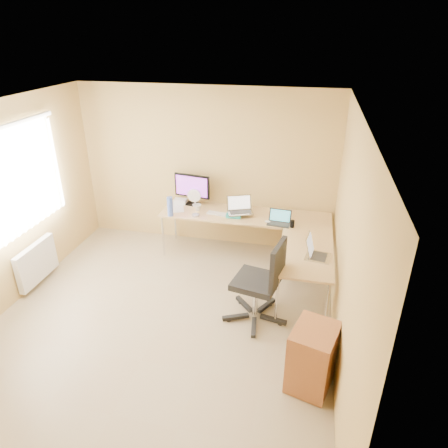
% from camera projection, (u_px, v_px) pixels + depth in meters
% --- Properties ---
extents(floor, '(4.50, 4.50, 0.00)m').
position_uv_depth(floor, '(163.00, 320.00, 5.15)').
color(floor, '#9E8A69').
rests_on(floor, ground).
extents(ceiling, '(4.50, 4.50, 0.00)m').
position_uv_depth(ceiling, '(146.00, 113.00, 4.01)').
color(ceiling, white).
rests_on(ceiling, ground).
extents(wall_back, '(4.50, 0.00, 4.50)m').
position_uv_depth(wall_back, '(206.00, 168.00, 6.56)').
color(wall_back, tan).
rests_on(wall_back, ground).
extents(wall_front, '(4.50, 0.00, 4.50)m').
position_uv_depth(wall_front, '(29.00, 382.00, 2.61)').
color(wall_front, tan).
rests_on(wall_front, ground).
extents(wall_right, '(0.00, 4.50, 4.50)m').
position_uv_depth(wall_right, '(347.00, 249.00, 4.18)').
color(wall_right, tan).
rests_on(wall_right, ground).
extents(desk_main, '(2.65, 0.70, 0.73)m').
position_uv_depth(desk_main, '(245.00, 235.00, 6.48)').
color(desk_main, tan).
rests_on(desk_main, ground).
extents(desk_return, '(0.70, 1.30, 0.73)m').
position_uv_depth(desk_return, '(304.00, 276.00, 5.41)').
color(desk_return, tan).
rests_on(desk_return, ground).
extents(monitor, '(0.63, 0.29, 0.52)m').
position_uv_depth(monitor, '(192.00, 190.00, 6.55)').
color(monitor, black).
rests_on(monitor, desk_main).
extents(book_stack, '(0.25, 0.32, 0.05)m').
position_uv_depth(book_stack, '(234.00, 213.00, 6.29)').
color(book_stack, teal).
rests_on(book_stack, desk_main).
extents(laptop_center, '(0.47, 0.42, 0.25)m').
position_uv_depth(laptop_center, '(240.00, 205.00, 6.19)').
color(laptop_center, '#A9A9A9').
rests_on(laptop_center, desk_main).
extents(laptop_black, '(0.35, 0.28, 0.21)m').
position_uv_depth(laptop_black, '(279.00, 218.00, 5.96)').
color(laptop_black, black).
rests_on(laptop_black, desk_main).
extents(keyboard, '(0.42, 0.16, 0.02)m').
position_uv_depth(keyboard, '(220.00, 214.00, 6.30)').
color(keyboard, silver).
rests_on(keyboard, desk_main).
extents(mouse, '(0.09, 0.07, 0.03)m').
position_uv_depth(mouse, '(268.00, 222.00, 6.04)').
color(mouse, white).
rests_on(mouse, desk_main).
extents(mug, '(0.12, 0.12, 0.10)m').
position_uv_depth(mug, '(198.00, 207.00, 6.43)').
color(mug, silver).
rests_on(mug, desk_main).
extents(cd_stack, '(0.15, 0.15, 0.03)m').
position_uv_depth(cd_stack, '(196.00, 215.00, 6.25)').
color(cd_stack, '#ABA7CB').
rests_on(cd_stack, desk_main).
extents(water_bottle, '(0.11, 0.11, 0.31)m').
position_uv_depth(water_bottle, '(170.00, 206.00, 6.21)').
color(water_bottle, '#4B69CD').
rests_on(water_bottle, desk_main).
extents(papers, '(0.34, 0.39, 0.01)m').
position_uv_depth(papers, '(176.00, 208.00, 6.52)').
color(papers, silver).
rests_on(papers, desk_main).
extents(white_box, '(0.21, 0.15, 0.07)m').
position_uv_depth(white_box, '(180.00, 201.00, 6.69)').
color(white_box, white).
rests_on(white_box, desk_main).
extents(desk_fan, '(0.23, 0.23, 0.28)m').
position_uv_depth(desk_fan, '(195.00, 198.00, 6.56)').
color(desk_fan, white).
rests_on(desk_fan, desk_main).
extents(black_cup, '(0.08, 0.08, 0.11)m').
position_uv_depth(black_cup, '(292.00, 224.00, 5.89)').
color(black_cup, black).
rests_on(black_cup, desk_main).
extents(laptop_return, '(0.40, 0.33, 0.24)m').
position_uv_depth(laptop_return, '(319.00, 249.00, 5.08)').
color(laptop_return, silver).
rests_on(laptop_return, desk_return).
extents(office_chair, '(0.81, 0.81, 1.14)m').
position_uv_depth(office_chair, '(256.00, 285.00, 4.99)').
color(office_chair, black).
rests_on(office_chair, ground).
extents(cabinet, '(0.53, 0.60, 0.70)m').
position_uv_depth(cabinet, '(312.00, 357.00, 4.08)').
color(cabinet, '#9B5739').
rests_on(cabinet, ground).
extents(radiator, '(0.09, 0.80, 0.55)m').
position_uv_depth(radiator, '(37.00, 263.00, 5.75)').
color(radiator, white).
rests_on(radiator, ground).
extents(window, '(0.10, 1.80, 1.40)m').
position_uv_depth(window, '(16.00, 183.00, 5.22)').
color(window, white).
rests_on(window, wall_left).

